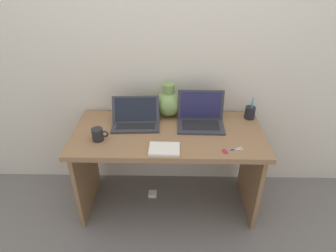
# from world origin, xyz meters

# --- Properties ---
(ground_plane) EXTENTS (6.00, 6.00, 0.00)m
(ground_plane) POSITION_xyz_m (0.00, 0.00, 0.00)
(ground_plane) COLOR slate
(back_wall) EXTENTS (4.40, 0.04, 2.40)m
(back_wall) POSITION_xyz_m (0.00, 0.36, 1.20)
(back_wall) COLOR beige
(back_wall) RESTS_ON ground
(desk) EXTENTS (1.40, 0.64, 0.72)m
(desk) POSITION_xyz_m (0.00, 0.00, 0.56)
(desk) COLOR olive
(desk) RESTS_ON ground
(laptop_left) EXTENTS (0.36, 0.23, 0.20)m
(laptop_left) POSITION_xyz_m (-0.25, 0.11, 0.77)
(laptop_left) COLOR #333338
(laptop_left) RESTS_ON desk
(laptop_right) EXTENTS (0.35, 0.25, 0.25)m
(laptop_right) POSITION_xyz_m (0.25, 0.13, 0.78)
(laptop_right) COLOR #333338
(laptop_right) RESTS_ON desk
(green_vase) EXTENTS (0.21, 0.21, 0.27)m
(green_vase) POSITION_xyz_m (0.00, 0.26, 0.82)
(green_vase) COLOR #75934C
(green_vase) RESTS_ON desk
(notebook_stack) EXTENTS (0.21, 0.15, 0.02)m
(notebook_stack) POSITION_xyz_m (-0.02, -0.23, 0.73)
(notebook_stack) COLOR silver
(notebook_stack) RESTS_ON desk
(coffee_mug) EXTENTS (0.12, 0.08, 0.09)m
(coffee_mug) POSITION_xyz_m (-0.49, -0.11, 0.76)
(coffee_mug) COLOR black
(coffee_mug) RESTS_ON desk
(pen_cup) EXTENTS (0.08, 0.08, 0.17)m
(pen_cup) POSITION_xyz_m (0.64, 0.22, 0.77)
(pen_cup) COLOR black
(pen_cup) RESTS_ON desk
(scissors) EXTENTS (0.15, 0.08, 0.01)m
(scissors) POSITION_xyz_m (0.41, -0.23, 0.72)
(scissors) COLOR #B7B7BC
(scissors) RESTS_ON desk
(power_brick) EXTENTS (0.07, 0.07, 0.03)m
(power_brick) POSITION_xyz_m (-0.14, 0.08, 0.01)
(power_brick) COLOR white
(power_brick) RESTS_ON ground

